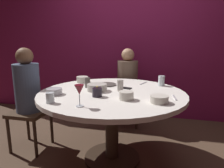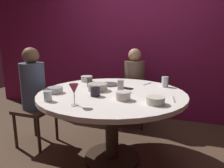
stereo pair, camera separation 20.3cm
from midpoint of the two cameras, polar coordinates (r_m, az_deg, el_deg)
name	(u,v)px [view 2 (the right image)]	position (r m, az deg, el deg)	size (l,w,h in m)	color
ground_plane	(112,158)	(2.36, 2.63, -20.41)	(8.00, 8.00, 0.00)	#4C3828
back_wall	(141,39)	(3.40, 10.11, 12.52)	(6.00, 0.10, 2.60)	maroon
dining_table	(112,104)	(2.09, 2.80, -5.85)	(1.49, 1.49, 0.76)	silver
seated_diner_left	(33,87)	(2.52, -19.36, -0.82)	(0.40, 0.40, 1.20)	#3F2D1E
seated_diner_back	(134,79)	(3.00, 8.27, 1.45)	(0.40, 0.40, 1.16)	#3F2D1E
candle_holder	(95,92)	(1.87, -1.68, -2.28)	(0.09, 0.09, 0.10)	black
wine_glass	(74,90)	(1.60, -7.22, -1.70)	(0.08, 0.08, 0.18)	silver
dinner_plate	(109,84)	(2.36, 1.49, -0.13)	(0.24, 0.24, 0.01)	#4C4742
cell_phone	(126,88)	(2.19, 6.78, -1.24)	(0.07, 0.14, 0.01)	black
bowl_serving_large	(55,90)	(2.05, -13.15, -1.69)	(0.15, 0.15, 0.06)	#B7B7BC
bowl_salad_center	(123,96)	(1.77, 6.46, -3.40)	(0.13, 0.13, 0.07)	beige
bowl_small_white	(87,79)	(2.55, -4.95, 1.45)	(0.14, 0.14, 0.07)	beige
bowl_sauce_side	(155,100)	(1.70, 15.62, -4.58)	(0.15, 0.15, 0.06)	beige
bowl_rice_portion	(98,87)	(2.09, -1.37, -0.90)	(0.20, 0.20, 0.07)	#B2ADA3
cup_near_candle	(48,96)	(1.78, -14.70, -3.38)	(0.07, 0.07, 0.09)	silver
cup_by_left_diner	(90,82)	(2.26, -3.80, 0.51)	(0.06, 0.06, 0.11)	#4C4742
cup_by_right_diner	(120,86)	(2.06, 5.26, -0.50)	(0.06, 0.06, 0.12)	#B2ADA3
cup_center_front	(165,82)	(2.35, 17.25, 0.57)	(0.07, 0.07, 0.12)	silver
fork_near_plate	(147,84)	(2.46, 12.34, 0.03)	(0.02, 0.18, 0.01)	#B7B7BC
knife_near_plate	(174,99)	(1.89, 20.11, -4.12)	(0.02, 0.18, 0.01)	#B7B7BC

